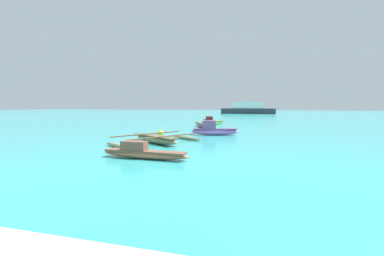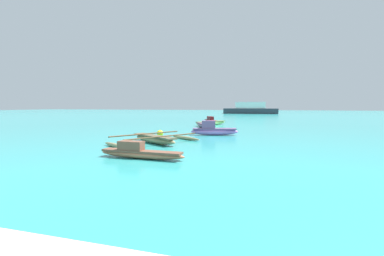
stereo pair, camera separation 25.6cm
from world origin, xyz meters
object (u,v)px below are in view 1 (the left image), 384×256
(moored_boat_2, at_px, (210,121))
(moored_boat_4, at_px, (210,123))
(moored_boat_5, at_px, (156,139))
(moored_boat_1, at_px, (143,153))
(distant_ferry, at_px, (248,109))
(moored_boat_3, at_px, (201,125))
(moored_boat_0, at_px, (214,130))
(mooring_buoy_2, at_px, (161,133))

(moored_boat_2, xyz_separation_m, moored_boat_4, (0.58, -3.24, -0.04))
(moored_boat_2, distance_m, moored_boat_5, 16.67)
(moored_boat_2, height_order, moored_boat_4, moored_boat_2)
(moored_boat_1, xyz_separation_m, distant_ferry, (1.31, 57.57, 0.96))
(moored_boat_3, bearing_deg, moored_boat_0, -7.95)
(moored_boat_1, height_order, mooring_buoy_2, moored_boat_1)
(moored_boat_5, relative_size, mooring_buoy_2, 12.22)
(moored_boat_1, xyz_separation_m, moored_boat_4, (-0.71, 17.20, 0.00))
(moored_boat_4, bearing_deg, mooring_buoy_2, -152.79)
(moored_boat_1, bearing_deg, distant_ferry, 91.49)
(moored_boat_4, distance_m, mooring_buoy_2, 10.62)
(moored_boat_1, relative_size, moored_boat_2, 0.91)
(moored_boat_4, xyz_separation_m, distant_ferry, (2.02, 40.37, 0.96))
(moored_boat_0, bearing_deg, mooring_buoy_2, -164.83)
(moored_boat_2, bearing_deg, moored_boat_3, -27.93)
(moored_boat_0, height_order, moored_boat_5, moored_boat_0)
(moored_boat_5, bearing_deg, moored_boat_1, -41.53)
(moored_boat_2, bearing_deg, moored_boat_1, -26.98)
(moored_boat_4, distance_m, distant_ferry, 40.43)
(moored_boat_2, relative_size, moored_boat_3, 1.54)
(distant_ferry, bearing_deg, moored_boat_2, -94.01)
(mooring_buoy_2, xyz_separation_m, distant_ferry, (3.25, 50.92, 0.98))
(moored_boat_5, xyz_separation_m, distant_ferry, (2.37, 53.80, 0.97))
(moored_boat_0, xyz_separation_m, moored_boat_2, (-2.53, 12.13, -0.08))
(moored_boat_5, distance_m, mooring_buoy_2, 3.01)
(moored_boat_5, xyz_separation_m, mooring_buoy_2, (-0.87, 2.88, -0.01))
(moored_boat_2, distance_m, mooring_buoy_2, 13.81)
(moored_boat_3, bearing_deg, moored_boat_5, -28.76)
(moored_boat_5, bearing_deg, moored_boat_0, 95.76)
(moored_boat_0, relative_size, moored_boat_5, 0.63)
(moored_boat_1, bearing_deg, moored_boat_3, 96.81)
(moored_boat_1, xyz_separation_m, moored_boat_3, (-1.01, 14.31, -0.01))
(moored_boat_4, relative_size, distant_ferry, 0.28)
(moored_boat_3, relative_size, moored_boat_5, 0.49)
(moored_boat_1, relative_size, moored_boat_3, 1.39)
(moored_boat_2, bearing_deg, moored_boat_5, -29.82)
(moored_boat_1, xyz_separation_m, mooring_buoy_2, (-1.94, 6.65, -0.02))
(moored_boat_0, distance_m, moored_boat_2, 12.39)
(moored_boat_0, xyz_separation_m, moored_boat_4, (-1.95, 8.89, -0.12))
(moored_boat_1, distance_m, moored_boat_4, 17.21)
(moored_boat_4, relative_size, mooring_buoy_2, 8.88)
(moored_boat_0, height_order, moored_boat_2, moored_boat_0)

